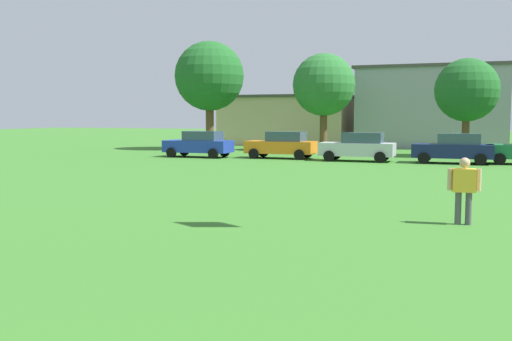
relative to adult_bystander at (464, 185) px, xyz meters
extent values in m
plane|color=#387528|center=(-7.89, 14.06, -0.97)|extent=(160.00, 160.00, 0.00)
cylinder|color=#4C4C51|center=(0.12, 0.01, -0.57)|extent=(0.15, 0.15, 0.80)
cylinder|color=#4C4C51|center=(-0.12, -0.01, -0.57)|extent=(0.15, 0.15, 0.80)
cube|color=yellow|center=(0.00, 0.00, 0.11)|extent=(0.56, 0.35, 0.57)
cylinder|color=tan|center=(0.33, 0.03, 0.13)|extent=(0.12, 0.12, 0.54)
cylinder|color=tan|center=(-0.33, -0.03, 0.13)|extent=(0.12, 0.12, 0.54)
sphere|color=tan|center=(0.00, 0.00, 0.54)|extent=(0.25, 0.25, 0.25)
cube|color=#1E38AD|center=(-16.26, 18.82, -0.27)|extent=(4.30, 1.80, 0.76)
cube|color=#334756|center=(-15.92, 18.82, 0.41)|extent=(2.24, 1.58, 0.60)
cylinder|color=black|center=(-17.72, 17.92, -0.65)|extent=(0.64, 0.22, 0.64)
cylinder|color=black|center=(-17.72, 19.72, -0.65)|extent=(0.64, 0.22, 0.64)
cylinder|color=black|center=(-14.80, 17.92, -0.65)|extent=(0.64, 0.22, 0.64)
cylinder|color=black|center=(-14.80, 19.72, -0.65)|extent=(0.64, 0.22, 0.64)
cube|color=orange|center=(-10.93, 19.60, -0.27)|extent=(4.30, 1.80, 0.76)
cube|color=#334756|center=(-10.58, 19.60, 0.41)|extent=(2.24, 1.58, 0.60)
cylinder|color=black|center=(-12.39, 18.70, -0.65)|extent=(0.64, 0.22, 0.64)
cylinder|color=black|center=(-12.39, 20.50, -0.65)|extent=(0.64, 0.22, 0.64)
cylinder|color=black|center=(-9.47, 18.70, -0.65)|extent=(0.64, 0.22, 0.64)
cylinder|color=black|center=(-9.47, 20.50, -0.65)|extent=(0.64, 0.22, 0.64)
cube|color=silver|center=(-6.05, 19.03, -0.27)|extent=(4.30, 1.80, 0.76)
cube|color=#334756|center=(-5.71, 19.03, 0.41)|extent=(2.24, 1.58, 0.60)
cylinder|color=black|center=(-7.52, 18.13, -0.65)|extent=(0.64, 0.22, 0.64)
cylinder|color=black|center=(-7.52, 19.93, -0.65)|extent=(0.64, 0.22, 0.64)
cylinder|color=black|center=(-4.59, 18.13, -0.65)|extent=(0.64, 0.22, 0.64)
cylinder|color=black|center=(-4.59, 19.93, -0.65)|extent=(0.64, 0.22, 0.64)
cube|color=#141E4C|center=(-0.76, 19.19, -0.27)|extent=(4.30, 1.80, 0.76)
cube|color=#334756|center=(-0.42, 19.19, 0.41)|extent=(2.24, 1.58, 0.60)
cylinder|color=black|center=(-2.22, 18.29, -0.65)|extent=(0.64, 0.22, 0.64)
cylinder|color=black|center=(-2.22, 20.09, -0.65)|extent=(0.64, 0.22, 0.64)
cylinder|color=black|center=(0.70, 18.29, -0.65)|extent=(0.64, 0.22, 0.64)
cylinder|color=black|center=(0.70, 20.09, -0.65)|extent=(0.64, 0.22, 0.64)
cylinder|color=black|center=(1.68, 18.98, -0.65)|extent=(0.64, 0.22, 0.64)
cylinder|color=black|center=(1.68, 20.78, -0.65)|extent=(0.64, 0.22, 0.64)
cylinder|color=brown|center=(-19.22, 27.08, 0.75)|extent=(0.64, 0.64, 3.45)
sphere|color=#1E5B23|center=(-19.22, 27.08, 4.79)|extent=(5.45, 5.45, 5.45)
cylinder|color=brown|center=(-10.37, 28.53, 0.52)|extent=(0.55, 0.55, 3.00)
sphere|color=#286B2D|center=(-10.37, 28.53, 4.03)|extent=(4.73, 4.73, 4.73)
cylinder|color=brown|center=(-0.13, 25.20, 0.32)|extent=(0.48, 0.48, 2.58)
sphere|color=#1E5B23|center=(-0.13, 25.20, 3.34)|extent=(4.08, 4.08, 4.08)
cube|color=beige|center=(-15.71, 37.07, 1.16)|extent=(11.46, 7.66, 4.27)
cube|color=#4C4742|center=(-15.71, 37.07, 3.42)|extent=(11.92, 7.97, 0.24)
cube|color=#9999A3|center=(-2.92, 37.07, 2.27)|extent=(11.81, 8.64, 6.49)
cube|color=#4C4742|center=(-2.92, 37.07, 5.64)|extent=(12.28, 8.98, 0.24)
camera|label=1|loc=(0.07, -14.87, 1.67)|focal=40.70mm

